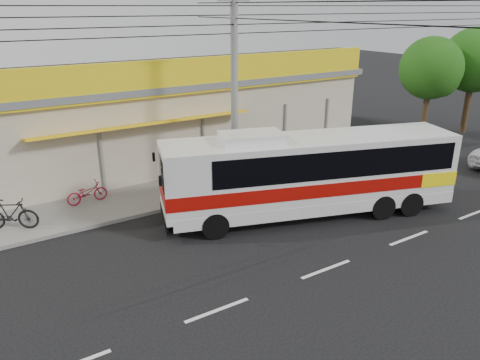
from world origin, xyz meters
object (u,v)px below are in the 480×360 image
object	(u,v)px
coach_bus	(314,170)
tree_near	(433,70)
motorbike_red	(87,193)
utility_pole	(234,18)
motorbike_dark	(11,214)
tree_far	(476,62)

from	to	relation	value
coach_bus	tree_near	world-z (taller)	tree_near
motorbike_red	tree_near	world-z (taller)	tree_near
utility_pole	tree_near	bearing A→B (deg)	7.23
coach_bus	motorbike_dark	bearing A→B (deg)	173.89
motorbike_red	tree_near	distance (m)	21.42
motorbike_dark	coach_bus	bearing A→B (deg)	-84.90
coach_bus	motorbike_red	xyz separation A→B (m)	(-7.39, 5.67, -1.30)
tree_near	coach_bus	bearing A→B (deg)	-159.39
motorbike_red	motorbike_dark	bearing A→B (deg)	105.39
motorbike_red	coach_bus	bearing A→B (deg)	-130.58
tree_near	tree_far	xyz separation A→B (m)	(3.44, -0.60, 0.33)
utility_pole	tree_near	size ratio (longest dim) A/B	5.45
motorbike_red	utility_pole	world-z (taller)	utility_pole
motorbike_red	tree_near	bearing A→B (deg)	-94.47
motorbike_red	utility_pole	size ratio (longest dim) A/B	0.05
coach_bus	tree_near	size ratio (longest dim) A/B	1.88
tree_near	utility_pole	bearing A→B (deg)	-172.77
utility_pole	coach_bus	bearing A→B (deg)	-62.40
motorbike_dark	utility_pole	size ratio (longest dim) A/B	0.06
utility_pole	tree_far	bearing A→B (deg)	4.09
motorbike_dark	tree_near	distance (m)	24.39
motorbike_dark	tree_near	world-z (taller)	tree_near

